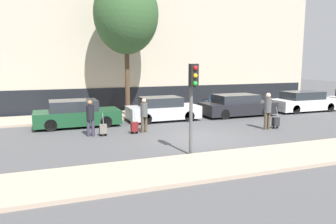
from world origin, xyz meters
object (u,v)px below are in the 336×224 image
object	(u,v)px
pedestrian_left	(90,116)
pedestrian_right	(268,109)
bare_tree_near_crossing	(126,14)
parked_car_2	(237,106)
pedestrian_center	(144,113)
parked_car_3	(304,102)
trolley_left	(103,129)
parked_car_0	(76,114)
parked_car_1	(163,109)
traffic_light	(193,90)
parked_bicycle	(212,103)
trolley_center	(134,127)
trolley_right	(276,122)

from	to	relation	value
pedestrian_left	pedestrian_right	size ratio (longest dim) A/B	0.90
pedestrian_left	bare_tree_near_crossing	size ratio (longest dim) A/B	0.20
parked_car_2	pedestrian_center	xyz separation A→B (m)	(-6.79, -2.57, 0.28)
pedestrian_right	bare_tree_near_crossing	bearing A→B (deg)	-51.40
parked_car_2	pedestrian_center	world-z (taller)	pedestrian_center
bare_tree_near_crossing	pedestrian_right	bearing A→B (deg)	-48.12
parked_car_3	trolley_left	size ratio (longest dim) A/B	4.30
parked_car_0	pedestrian_right	xyz separation A→B (m)	(8.80, -4.12, 0.40)
parked_car_1	traffic_light	distance (m)	7.37
parked_car_2	parked_bicycle	distance (m)	2.65
trolley_center	bare_tree_near_crossing	xyz separation A→B (m)	(0.87, 4.85, 5.75)
trolley_right	parked_bicycle	distance (m)	6.68
parked_car_0	pedestrian_center	world-z (taller)	pedestrian_center
parked_car_2	trolley_left	distance (m)	9.17
parked_car_3	trolley_center	bearing A→B (deg)	-167.60
parked_car_1	pedestrian_left	size ratio (longest dim) A/B	2.48
trolley_right	traffic_light	bearing A→B (deg)	-154.19
parked_car_1	pedestrian_center	xyz separation A→B (m)	(-1.88, -2.65, 0.28)
parked_car_3	bare_tree_near_crossing	xyz separation A→B (m)	(-11.69, 2.08, 5.44)
parked_car_2	parked_bicycle	bearing A→B (deg)	98.08
trolley_left	parked_bicycle	world-z (taller)	same
trolley_center	pedestrian_right	world-z (taller)	pedestrian_right
pedestrian_left	trolley_center	size ratio (longest dim) A/B	1.50
parked_car_0	parked_car_2	size ratio (longest dim) A/B	0.93
trolley_left	pedestrian_right	size ratio (longest dim) A/B	0.59
trolley_center	trolley_right	world-z (taller)	trolley_right
parked_car_3	trolley_right	distance (m)	6.93
pedestrian_left	trolley_right	bearing A→B (deg)	-174.34
parked_car_2	trolley_center	size ratio (longest dim) A/B	4.22
parked_car_0	parked_car_1	bearing A→B (deg)	0.71
pedestrian_left	trolley_center	world-z (taller)	pedestrian_left
parked_car_3	trolley_left	xyz separation A→B (m)	(-14.02, -2.72, -0.32)
pedestrian_right	trolley_center	bearing A→B (deg)	-15.18
parked_car_0	trolley_right	bearing A→B (deg)	-23.61
parked_car_3	trolley_left	world-z (taller)	parked_car_3
parked_car_0	parked_car_3	bearing A→B (deg)	0.01
parked_car_1	parked_car_3	xyz separation A→B (m)	(10.16, -0.06, 0.00)
parked_car_1	parked_car_2	size ratio (longest dim) A/B	0.88
traffic_light	parked_car_2	bearing A→B (deg)	47.84
trolley_right	parked_bicycle	world-z (taller)	trolley_right
parked_car_1	trolley_right	world-z (taller)	parked_car_1
trolley_center	trolley_right	bearing A→B (deg)	-10.75
trolley_center	pedestrian_left	bearing A→B (deg)	174.56
parked_car_2	trolley_right	world-z (taller)	parked_car_2
trolley_right	bare_tree_near_crossing	size ratio (longest dim) A/B	0.13
pedestrian_center	traffic_light	world-z (taller)	traffic_light
parked_car_2	parked_car_3	size ratio (longest dim) A/B	0.99
parked_bicycle	parked_car_3	bearing A→B (deg)	-24.71
parked_car_3	traffic_light	size ratio (longest dim) A/B	1.42
traffic_light	parked_bicycle	distance (m)	11.41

